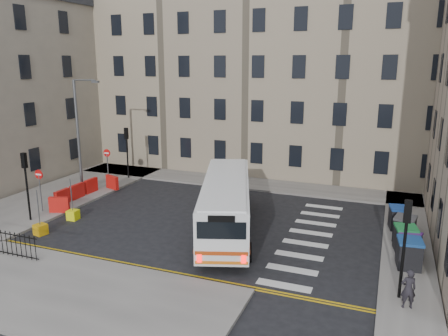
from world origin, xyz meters
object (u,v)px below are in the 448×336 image
Objects in this scene: streetlamp at (78,135)px; wheelie_bin_a at (409,253)px; wheelie_bin_b at (409,245)px; wheelie_bin_c at (405,239)px; pedestrian at (408,289)px; bollard_chevron at (41,229)px; wheelie_bin_d at (405,228)px; bollard_yellow at (73,215)px; wheelie_bin_e at (399,218)px; bus at (226,202)px.

wheelie_bin_a is (21.99, -4.48, -3.51)m from streetlamp.
wheelie_bin_c is (-0.16, 0.70, 0.04)m from wheelie_bin_b.
pedestrian is (-0.12, -3.72, 0.11)m from wheelie_bin_a.
pedestrian is 18.90m from bollard_chevron.
wheelie_bin_d is 0.86× the size of pedestrian.
wheelie_bin_b is 0.84× the size of pedestrian.
wheelie_bin_b is 18.96m from bollard_yellow.
pedestrian is at bearing -97.28° from wheelie_bin_e.
wheelie_bin_c reaches higher than wheelie_bin_b.
wheelie_bin_a reaches higher than wheelie_bin_b.
wheelie_bin_e is at bearing 2.52° from bus.
pedestrian is (-0.14, -4.84, 0.18)m from wheelie_bin_b.
wheelie_bin_b is 2.20× the size of bollard_yellow.
wheelie_bin_b is at bearing -20.36° from bus.
wheelie_bin_b is 2.20× the size of bollard_chevron.
bollard_yellow is at bearing -157.95° from wheelie_bin_d.
bus reaches higher than bollard_chevron.
bollard_yellow is (-18.46, -5.19, -0.50)m from wheelie_bin_e.
bus reaches higher than wheelie_bin_c.
wheelie_bin_d is 19.81m from bollard_chevron.
wheelie_bin_d is 2.26× the size of bollard_chevron.
wheelie_bin_c is 0.98× the size of wheelie_bin_d.
bus is 8.42× the size of wheelie_bin_e.
streetlamp reaches higher than pedestrian.
bollard_yellow is (-18.91, -1.37, -0.46)m from wheelie_bin_b.
wheelie_bin_c is at bearing -93.91° from wheelie_bin_e.
wheelie_bin_e is (-0.43, 4.94, -0.03)m from wheelie_bin_a.
bollard_chevron is (-0.09, -2.57, 0.00)m from bollard_yellow.
wheelie_bin_b is (0.02, 1.12, -0.07)m from wheelie_bin_a.
wheelie_bin_e is (-0.45, 3.81, 0.04)m from wheelie_bin_b.
wheelie_bin_a is 1.83m from wheelie_bin_c.
pedestrian is 2.63× the size of bollard_chevron.
streetlamp reaches higher than wheelie_bin_c.
bollard_yellow is 1.00× the size of bollard_chevron.
pedestrian reaches higher than wheelie_bin_b.
wheelie_bin_a is 1.01× the size of wheelie_bin_c.
bollard_yellow is (-18.74, -3.55, -0.51)m from wheelie_bin_d.
wheelie_bin_d reaches higher than wheelie_bin_c.
wheelie_bin_a is at bearing -94.35° from wheelie_bin_e.
streetlamp is 6.04× the size of wheelie_bin_a.
bus is 9.60m from bollard_yellow.
wheelie_bin_e is 8.66m from pedestrian.
wheelie_bin_e is at bearing 22.69° from bollard_chevron.
streetlamp is 6.19× the size of wheelie_bin_e.
bollard_chevron is at bearing -166.68° from wheelie_bin_e.
bus is at bearing 9.94° from bollard_yellow.
bollard_chevron is (-18.83, -6.12, -0.51)m from wheelie_bin_d.
wheelie_bin_a reaches higher than wheelie_bin_c.
streetlamp reaches higher than bollard_yellow.
bollard_yellow is (-18.77, 3.47, -0.64)m from pedestrian.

